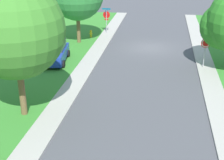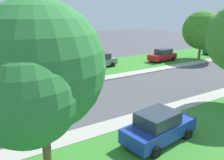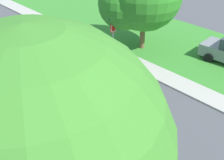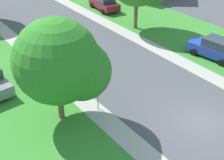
# 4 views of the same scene
# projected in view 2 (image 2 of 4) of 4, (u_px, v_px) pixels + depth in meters

# --- Properties ---
(ground_plane) EXTENTS (120.00, 120.00, 0.00)m
(ground_plane) POSITION_uv_depth(u_px,v_px,m) (26.00, 114.00, 16.05)
(ground_plane) COLOR #4C4C51
(sidewalk_east) EXTENTS (1.40, 56.00, 0.10)m
(sidewalk_east) POSITION_uv_depth(u_px,v_px,m) (197.00, 100.00, 18.31)
(sidewalk_east) COLOR #ADA89E
(sidewalk_east) RESTS_ON ground
(sidewalk_west) EXTENTS (1.40, 56.00, 0.10)m
(sidewalk_west) POSITION_uv_depth(u_px,v_px,m) (128.00, 74.00, 25.96)
(sidewalk_west) COLOR #ADA89E
(sidewalk_west) RESTS_ON ground
(lawn_west) EXTENTS (8.00, 56.00, 0.08)m
(lawn_west) POSITION_uv_depth(u_px,v_px,m) (106.00, 66.00, 29.78)
(lawn_west) COLOR #38842D
(lawn_west) RESTS_ON ground
(stop_sign_far_corner) EXTENTS (0.91, 0.91, 2.77)m
(stop_sign_far_corner) POSITION_uv_depth(u_px,v_px,m) (66.00, 66.00, 21.56)
(stop_sign_far_corner) COLOR #9E9EA3
(stop_sign_far_corner) RESTS_ON ground
(car_grey_across_road) EXTENTS (2.33, 4.44, 1.76)m
(car_grey_across_road) POSITION_uv_depth(u_px,v_px,m) (100.00, 61.00, 29.01)
(car_grey_across_road) COLOR gray
(car_grey_across_road) RESTS_ON ground
(car_red_driveway_right) EXTENTS (2.44, 4.49, 1.76)m
(car_red_driveway_right) POSITION_uv_depth(u_px,v_px,m) (163.00, 55.00, 32.59)
(car_red_driveway_right) COLOR red
(car_red_driveway_right) RESTS_ON ground
(car_blue_behind_trees) EXTENTS (2.47, 4.50, 1.76)m
(car_blue_behind_trees) POSITION_uv_depth(u_px,v_px,m) (159.00, 127.00, 12.41)
(car_blue_behind_trees) COLOR #1E389E
(car_blue_behind_trees) RESTS_ON ground
(car_green_kerbside_mid) EXTENTS (2.27, 4.42, 1.76)m
(car_green_kerbside_mid) POSITION_uv_depth(u_px,v_px,m) (215.00, 49.00, 38.17)
(car_green_kerbside_mid) COLOR #1E6033
(car_green_kerbside_mid) RESTS_ON ground
(tree_corner_large) EXTENTS (5.43, 5.05, 7.31)m
(tree_corner_large) POSITION_uv_depth(u_px,v_px,m) (37.00, 73.00, 8.47)
(tree_corner_large) COLOR brown
(tree_corner_large) RESTS_ON ground
(tree_sidewalk_near) EXTENTS (5.86, 5.45, 6.95)m
(tree_sidewalk_near) POSITION_uv_depth(u_px,v_px,m) (203.00, 32.00, 32.95)
(tree_sidewalk_near) COLOR brown
(tree_sidewalk_near) RESTS_ON ground
(tree_sidewalk_far) EXTENTS (5.37, 5.00, 6.46)m
(tree_sidewalk_far) POSITION_uv_depth(u_px,v_px,m) (61.00, 43.00, 22.83)
(tree_sidewalk_far) COLOR brown
(tree_sidewalk_far) RESTS_ON ground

